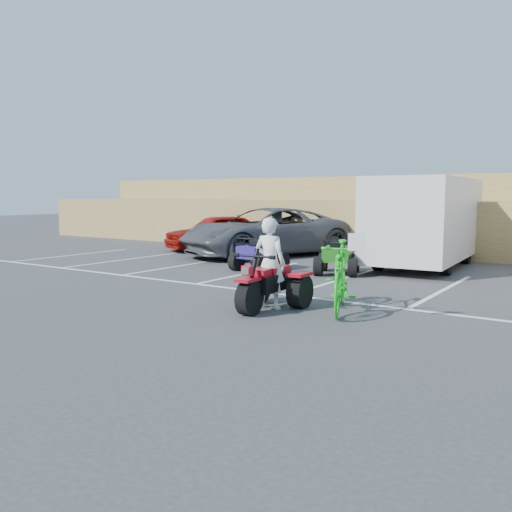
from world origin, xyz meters
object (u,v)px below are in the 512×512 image
Objects in this scene: red_trike_atv at (266,309)px; grey_pickup at (265,232)px; green_dirt_bike at (340,276)px; quad_atv_green at (337,274)px; rider at (270,263)px; cargo_trailer at (425,219)px; quad_atv_blue at (259,270)px; red_car at (217,232)px.

red_trike_atv is 9.50m from grey_pickup.
green_dirt_bike is at bearing -24.68° from grey_pickup.
red_trike_atv is 1.12× the size of quad_atv_green.
quad_atv_green is (-0.95, 5.04, -0.90)m from rider.
cargo_trailer is at bearing 25.26° from grey_pickup.
quad_atv_blue is 0.99× the size of quad_atv_green.
cargo_trailer is at bearing 73.78° from green_dirt_bike.
cargo_trailer is (0.63, 8.08, 1.48)m from red_trike_atv.
grey_pickup is (-5.18, 7.76, -0.02)m from rider.
quad_atv_green reaches higher than quad_atv_blue.
grey_pickup reaches higher than quad_atv_blue.
green_dirt_bike is 1.48× the size of quad_atv_blue.
rider reaches higher than quad_atv_blue.
grey_pickup is 5.11m from quad_atv_green.
red_trike_atv reaches higher than quad_atv_green.
quad_atv_blue is at bearing -140.73° from cargo_trailer.
grey_pickup reaches higher than quad_atv_green.
green_dirt_bike is 1.46× the size of quad_atv_green.
quad_atv_blue is at bearing 117.65° from green_dirt_bike.
cargo_trailer is 5.41m from quad_atv_blue.
rider is 0.28× the size of grey_pickup.
quad_atv_blue is (-3.84, -3.50, -1.48)m from cargo_trailer.
grey_pickup is at bearing 14.04° from red_car.
green_dirt_bike is (1.28, 0.65, 0.68)m from red_trike_atv.
quad_atv_blue is 2.34m from quad_atv_green.
quad_atv_blue is at bearing 175.37° from quad_atv_green.
green_dirt_bike is (1.28, 0.50, -0.22)m from rider.
red_trike_atv is 0.77× the size of green_dirt_bike.
rider is at bearing 90.00° from red_trike_atv.
cargo_trailer reaches higher than grey_pickup.
cargo_trailer reaches higher than rider.
quad_atv_green is (4.24, -2.72, -0.88)m from grey_pickup.
rider is at bearing -32.63° from grey_pickup.
cargo_trailer is at bearing 24.29° from red_car.
red_trike_atv is 0.28× the size of grey_pickup.
rider is 7.97m from cargo_trailer.
red_trike_atv is 0.41× the size of red_car.
rider is at bearing -49.81° from quad_atv_blue.
rider reaches higher than red_trike_atv.
quad_atv_green is (-2.23, 4.54, -0.68)m from green_dirt_bike.
quad_atv_blue is (-4.48, 3.93, -0.68)m from green_dirt_bike.
rider is at bearing -97.67° from cargo_trailer.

